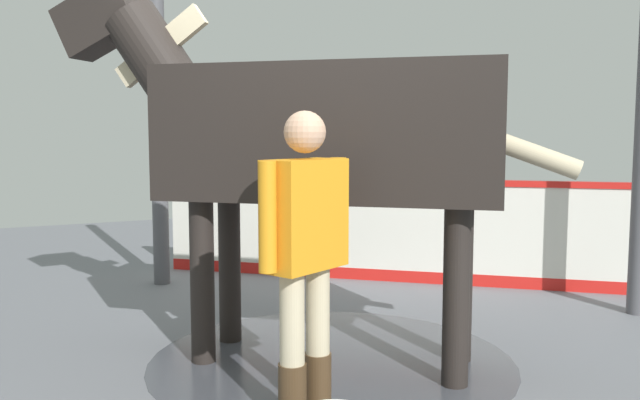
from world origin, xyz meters
name	(u,v)px	position (x,y,z in m)	size (l,w,h in m)	color
ground_plane	(345,370)	(0.00, 0.00, -0.01)	(16.00, 16.00, 0.02)	slate
wet_patch	(332,360)	(-0.01, 0.18, 0.00)	(2.43, 2.43, 0.00)	#42444C
barrier_wall	(390,234)	(1.63, 2.06, 0.49)	(3.71, 3.24, 1.06)	silver
roof_post_near	(159,130)	(-0.49, 2.98, 1.54)	(0.16, 0.16, 3.08)	#4C4C51
horse	(314,134)	(-0.10, 0.26, 1.51)	(2.78, 2.46, 2.59)	black
handler	(305,245)	(-0.54, -0.55, 0.94)	(0.61, 0.40, 1.63)	#47331E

